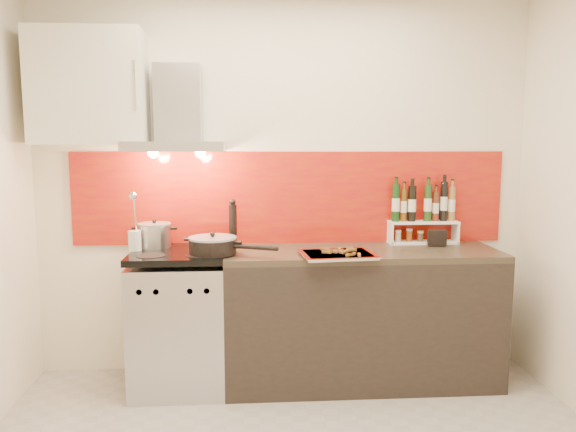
{
  "coord_description": "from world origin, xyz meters",
  "views": [
    {
      "loc": [
        -0.24,
        -2.5,
        1.61
      ],
      "look_at": [
        0.0,
        0.95,
        1.15
      ],
      "focal_mm": 35.0,
      "sensor_mm": 36.0,
      "label": 1
    }
  ],
  "objects": [
    {
      "name": "upper_cabinet",
      "position": [
        -1.25,
        1.22,
        1.95
      ],
      "size": [
        0.7,
        0.35,
        0.72
      ],
      "primitive_type": "cube",
      "color": "beige",
      "rests_on": "back_wall"
    },
    {
      "name": "caddy_box",
      "position": [
        1.04,
        1.19,
        0.96
      ],
      "size": [
        0.13,
        0.07,
        0.11
      ],
      "primitive_type": "cube",
      "rotation": [
        0.0,
        0.0,
        -0.15
      ],
      "color": "black",
      "rests_on": "counter"
    },
    {
      "name": "step_shelf",
      "position": [
        0.97,
        1.31,
        1.1
      ],
      "size": [
        0.49,
        0.13,
        0.43
      ],
      "color": "white",
      "rests_on": "counter"
    },
    {
      "name": "back_wall",
      "position": [
        0.0,
        1.4,
        1.3
      ],
      "size": [
        3.4,
        0.02,
        2.6
      ],
      "primitive_type": "cube",
      "color": "silver",
      "rests_on": "ground"
    },
    {
      "name": "range_stove",
      "position": [
        -0.7,
        1.1,
        0.44
      ],
      "size": [
        0.6,
        0.6,
        0.91
      ],
      "color": "#B7B7BA",
      "rests_on": "ground"
    },
    {
      "name": "utensil_jar",
      "position": [
        -0.98,
        1.12,
        1.02
      ],
      "size": [
        0.08,
        0.12,
        0.4
      ],
      "color": "silver",
      "rests_on": "range_stove"
    },
    {
      "name": "counter",
      "position": [
        0.5,
        1.1,
        0.45
      ],
      "size": [
        1.8,
        0.6,
        0.9
      ],
      "color": "black",
      "rests_on": "ground"
    },
    {
      "name": "stock_pot",
      "position": [
        -0.87,
        1.24,
        0.99
      ],
      "size": [
        0.22,
        0.22,
        0.19
      ],
      "color": "#B7B7BA",
      "rests_on": "range_stove"
    },
    {
      "name": "baking_tray",
      "position": [
        0.31,
        0.89,
        0.92
      ],
      "size": [
        0.49,
        0.39,
        0.03
      ],
      "color": "silver",
      "rests_on": "counter"
    },
    {
      "name": "saute_pan",
      "position": [
        -0.47,
        0.99,
        0.96
      ],
      "size": [
        0.56,
        0.33,
        0.14
      ],
      "color": "black",
      "rests_on": "range_stove"
    },
    {
      "name": "range_hood",
      "position": [
        -0.7,
        1.24,
        1.74
      ],
      "size": [
        0.62,
        0.5,
        0.61
      ],
      "color": "#B7B7BA",
      "rests_on": "back_wall"
    },
    {
      "name": "backsplash",
      "position": [
        0.05,
        1.39,
        1.22
      ],
      "size": [
        3.0,
        0.02,
        0.64
      ],
      "primitive_type": "cube",
      "color": "#A00813",
      "rests_on": "back_wall"
    },
    {
      "name": "pepper_mill",
      "position": [
        -0.35,
        1.21,
        1.06
      ],
      "size": [
        0.05,
        0.05,
        0.33
      ],
      "color": "black",
      "rests_on": "counter"
    }
  ]
}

